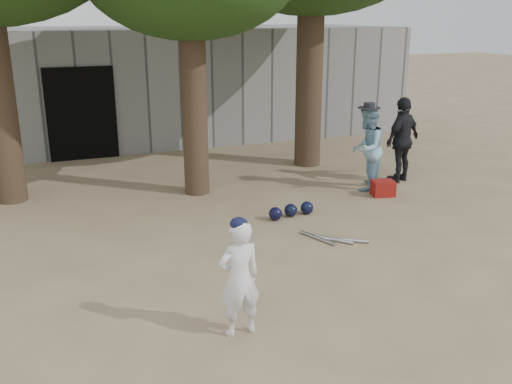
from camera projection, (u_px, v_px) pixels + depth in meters
name	position (u px, v px, depth m)	size (l,w,h in m)	color
ground	(241.00, 289.00, 7.34)	(70.00, 70.00, 0.00)	#937C5E
boy_player	(239.00, 279.00, 6.14)	(0.49, 0.32, 1.33)	white
spectator_blue	(367.00, 148.00, 11.26)	(0.81, 0.63, 1.67)	#7FADC5
spectator_dark	(402.00, 140.00, 11.78)	(1.04, 0.43, 1.77)	black
red_bag	(383.00, 188.00, 11.04)	(0.42, 0.32, 0.30)	maroon
back_building	(116.00, 83.00, 16.07)	(16.00, 5.24, 3.00)	gray
helmet_row	(291.00, 211.00, 9.90)	(0.87, 0.31, 0.23)	black
bat_pile	(332.00, 239.00, 8.89)	(0.83, 0.80, 0.06)	#ACACB3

